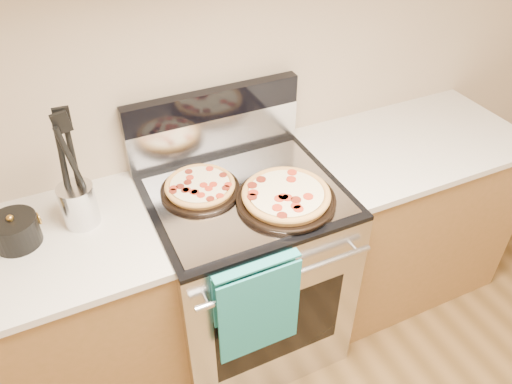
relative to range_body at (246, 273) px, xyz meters
name	(u,v)px	position (x,y,z in m)	size (l,w,h in m)	color
wall_back	(207,56)	(0.00, 0.35, 0.90)	(4.00, 4.00, 0.00)	tan
range_body	(246,273)	(0.00, 0.00, 0.00)	(0.76, 0.68, 0.90)	#B7B7BC
oven_window	(279,328)	(0.00, -0.34, 0.00)	(0.56, 0.01, 0.40)	black
cooktop	(244,194)	(0.00, 0.00, 0.46)	(0.76, 0.68, 0.02)	black
backsplash_lower	(215,135)	(0.00, 0.31, 0.56)	(0.76, 0.06, 0.18)	silver
backsplash_upper	(213,104)	(0.00, 0.31, 0.71)	(0.76, 0.06, 0.12)	black
oven_handle	(287,277)	(0.00, -0.38, 0.35)	(0.03, 0.03, 0.70)	silver
dish_towel	(257,306)	(-0.12, -0.38, 0.25)	(0.32, 0.05, 0.42)	#1A5F85
foil_sheet	(247,196)	(0.00, -0.03, 0.47)	(0.70, 0.55, 0.01)	gray
cabinet_left	(43,339)	(-0.88, 0.03, -0.01)	(1.00, 0.62, 0.88)	brown
countertop_left	(8,260)	(-0.88, 0.03, 0.45)	(1.02, 0.64, 0.03)	beige
cabinet_right	(398,216)	(0.88, 0.03, -0.01)	(1.00, 0.62, 0.88)	brown
countertop_right	(415,142)	(0.88, 0.03, 0.45)	(1.02, 0.64, 0.03)	beige
pepperoni_pizza_back	(200,187)	(-0.16, 0.07, 0.50)	(0.31, 0.31, 0.04)	#B27C36
pepperoni_pizza_front	(286,196)	(0.12, -0.13, 0.50)	(0.38, 0.38, 0.05)	#B27C36
utensil_crock	(79,205)	(-0.61, 0.10, 0.54)	(0.13, 0.13, 0.16)	silver
saucepan	(16,232)	(-0.83, 0.09, 0.51)	(0.16, 0.16, 0.10)	black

